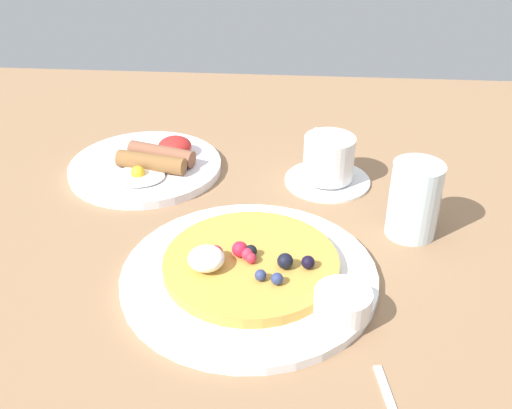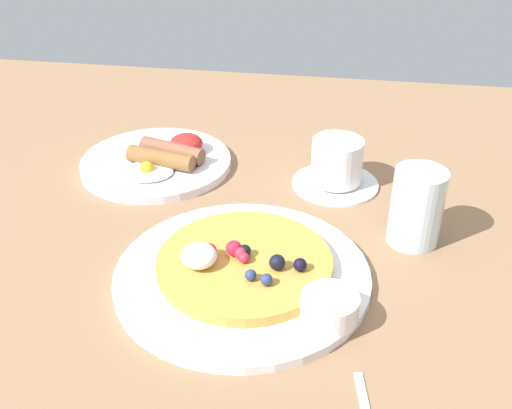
{
  "view_description": "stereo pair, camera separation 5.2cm",
  "coord_description": "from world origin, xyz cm",
  "px_view_note": "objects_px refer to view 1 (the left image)",
  "views": [
    {
      "loc": [
        9.36,
        -59.94,
        42.6
      ],
      "look_at": [
        4.53,
        2.31,
        4.0
      ],
      "focal_mm": 42.73,
      "sensor_mm": 36.0,
      "label": 1
    },
    {
      "loc": [
        14.55,
        -59.32,
        42.6
      ],
      "look_at": [
        4.53,
        2.31,
        4.0
      ],
      "focal_mm": 42.73,
      "sensor_mm": 36.0,
      "label": 2
    }
  ],
  "objects_px": {
    "pancake_plate": "(249,275)",
    "coffee_saucer": "(327,179)",
    "water_glass": "(414,200)",
    "coffee_cup": "(328,156)",
    "syrup_ramekin": "(343,302)",
    "breakfast_plate": "(146,167)"
  },
  "relations": [
    {
      "from": "syrup_ramekin",
      "to": "breakfast_plate",
      "type": "relative_size",
      "value": 0.26
    },
    {
      "from": "breakfast_plate",
      "to": "coffee_saucer",
      "type": "height_order",
      "value": "breakfast_plate"
    },
    {
      "from": "coffee_cup",
      "to": "water_glass",
      "type": "relative_size",
      "value": 1.04
    },
    {
      "from": "pancake_plate",
      "to": "coffee_cup",
      "type": "relative_size",
      "value": 2.86
    },
    {
      "from": "pancake_plate",
      "to": "breakfast_plate",
      "type": "xyz_separation_m",
      "value": [
        -0.17,
        0.24,
        0.0
      ]
    },
    {
      "from": "coffee_cup",
      "to": "syrup_ramekin",
      "type": "bearing_deg",
      "value": -88.36
    },
    {
      "from": "pancake_plate",
      "to": "coffee_saucer",
      "type": "xyz_separation_m",
      "value": [
        0.09,
        0.23,
        -0.0
      ]
    },
    {
      "from": "pancake_plate",
      "to": "coffee_cup",
      "type": "bearing_deg",
      "value": 68.42
    },
    {
      "from": "breakfast_plate",
      "to": "water_glass",
      "type": "bearing_deg",
      "value": -20.12
    },
    {
      "from": "syrup_ramekin",
      "to": "breakfast_plate",
      "type": "xyz_separation_m",
      "value": [
        -0.27,
        0.3,
        -0.02
      ]
    },
    {
      "from": "coffee_cup",
      "to": "coffee_saucer",
      "type": "bearing_deg",
      "value": -69.84
    },
    {
      "from": "coffee_cup",
      "to": "water_glass",
      "type": "bearing_deg",
      "value": -50.86
    },
    {
      "from": "breakfast_plate",
      "to": "coffee_saucer",
      "type": "distance_m",
      "value": 0.26
    },
    {
      "from": "coffee_saucer",
      "to": "water_glass",
      "type": "xyz_separation_m",
      "value": [
        0.1,
        -0.12,
        0.04
      ]
    },
    {
      "from": "pancake_plate",
      "to": "water_glass",
      "type": "distance_m",
      "value": 0.22
    },
    {
      "from": "breakfast_plate",
      "to": "water_glass",
      "type": "height_order",
      "value": "water_glass"
    },
    {
      "from": "coffee_cup",
      "to": "water_glass",
      "type": "xyz_separation_m",
      "value": [
        0.1,
        -0.12,
        0.01
      ]
    },
    {
      "from": "pancake_plate",
      "to": "breakfast_plate",
      "type": "height_order",
      "value": "breakfast_plate"
    },
    {
      "from": "coffee_cup",
      "to": "pancake_plate",
      "type": "bearing_deg",
      "value": -111.58
    },
    {
      "from": "syrup_ramekin",
      "to": "water_glass",
      "type": "xyz_separation_m",
      "value": [
        0.09,
        0.17,
        0.02
      ]
    },
    {
      "from": "pancake_plate",
      "to": "coffee_saucer",
      "type": "distance_m",
      "value": 0.24
    },
    {
      "from": "pancake_plate",
      "to": "water_glass",
      "type": "relative_size",
      "value": 2.99
    }
  ]
}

